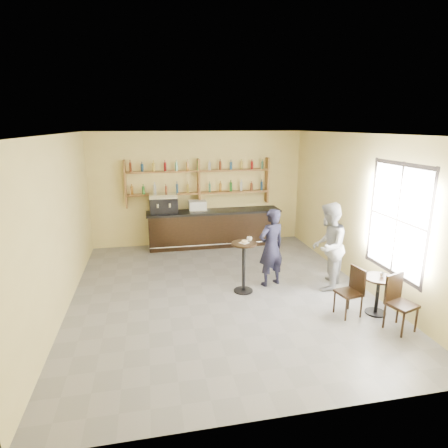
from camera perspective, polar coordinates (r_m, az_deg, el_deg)
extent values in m
plane|color=slate|center=(7.89, -0.27, -10.37)|extent=(7.00, 7.00, 0.00)
plane|color=white|center=(7.13, -0.31, 13.56)|extent=(7.00, 7.00, 0.00)
plane|color=#EAD685|center=(10.73, -3.93, 5.39)|extent=(7.00, 0.00, 7.00)
plane|color=#EAD685|center=(4.15, 9.28, -10.47)|extent=(7.00, 0.00, 7.00)
plane|color=#EAD685|center=(7.40, -23.74, -0.20)|extent=(0.00, 7.00, 7.00)
plane|color=#EAD685|center=(8.44, 20.13, 1.90)|extent=(0.00, 7.00, 7.00)
plane|color=white|center=(7.45, 24.89, 0.57)|extent=(0.00, 2.00, 2.00)
cube|color=white|center=(7.56, 3.07, -2.87)|extent=(0.23, 0.23, 0.00)
torus|color=#DAA44F|center=(7.54, 3.16, -2.69)|extent=(0.15, 0.15, 0.05)
imported|color=white|center=(7.67, 3.90, -2.28)|extent=(0.14, 0.14, 0.09)
imported|color=black|center=(8.01, 7.19, -3.56)|extent=(0.71, 0.58, 1.69)
imported|color=white|center=(7.35, 22.96, -7.13)|extent=(0.10, 0.10, 0.08)
imported|color=#9A9B9F|center=(8.07, 15.55, -3.30)|extent=(1.10, 1.14, 1.84)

